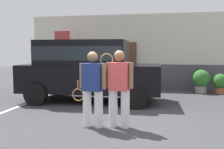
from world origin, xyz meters
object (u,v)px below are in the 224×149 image
Objects in this scene: tennis_player_woman at (119,87)px; potted_plant_secondary at (220,82)px; tennis_player_man at (92,88)px; flag_pole at (58,48)px; potted_plant_by_porch at (201,80)px; parked_suv at (88,68)px.

tennis_player_woman is 2.13× the size of potted_plant_secondary.
tennis_player_man reaches higher than potted_plant_secondary.
tennis_player_woman reaches higher than tennis_player_man.
tennis_player_woman is 6.20m from potted_plant_secondary.
potted_plant_secondary is 7.07m from flag_pole.
potted_plant_by_porch is (2.48, 5.32, -0.37)m from tennis_player_woman.
tennis_player_woman is (0.58, 0.09, 0.02)m from tennis_player_man.
tennis_player_man is at bearing 16.81° from tennis_player_woman.
tennis_player_woman is at bearing -121.12° from potted_plant_secondary.
potted_plant_by_porch is 6.36m from flag_pole.
tennis_player_woman is at bearing -55.66° from flag_pole.
tennis_player_woman reaches higher than potted_plant_secondary.
flag_pole reaches higher than potted_plant_secondary.
tennis_player_woman is at bearing -114.99° from potted_plant_by_porch.
parked_suv is 5.41m from potted_plant_secondary.
flag_pole is at bearing 127.14° from parked_suv.
flag_pole reaches higher than potted_plant_by_porch.
potted_plant_by_porch is at bearing -107.17° from tennis_player_woman.
tennis_player_woman reaches higher than potted_plant_by_porch.
flag_pole reaches higher than tennis_player_woman.
parked_suv is 3.18m from tennis_player_woman.
tennis_player_man is 0.59m from tennis_player_woman.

